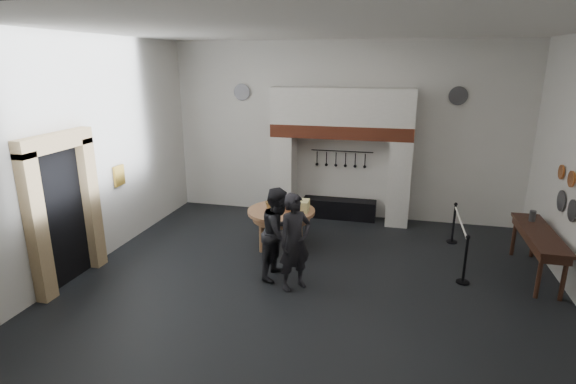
% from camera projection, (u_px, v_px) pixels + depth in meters
% --- Properties ---
extents(floor, '(9.00, 8.00, 0.02)m').
position_uv_depth(floor, '(313.00, 282.00, 8.42)').
color(floor, black).
rests_on(floor, ground).
extents(ceiling, '(9.00, 8.00, 0.02)m').
position_uv_depth(ceiling, '(317.00, 28.00, 7.16)').
color(ceiling, silver).
rests_on(ceiling, wall_back).
extents(wall_back, '(9.00, 0.02, 4.50)m').
position_uv_depth(wall_back, '(343.00, 131.00, 11.52)').
color(wall_back, silver).
rests_on(wall_back, floor).
extents(wall_front, '(9.00, 0.02, 4.50)m').
position_uv_depth(wall_front, '(234.00, 261.00, 4.06)').
color(wall_front, silver).
rests_on(wall_front, floor).
extents(wall_left, '(0.02, 8.00, 4.50)m').
position_uv_depth(wall_left, '(89.00, 153.00, 8.82)').
color(wall_left, silver).
rests_on(wall_left, floor).
extents(chimney_pier_left, '(0.55, 0.70, 2.15)m').
position_uv_depth(chimney_pier_left, '(284.00, 176.00, 11.86)').
color(chimney_pier_left, silver).
rests_on(chimney_pier_left, floor).
extents(chimney_pier_right, '(0.55, 0.70, 2.15)m').
position_uv_depth(chimney_pier_right, '(399.00, 183.00, 11.19)').
color(chimney_pier_right, silver).
rests_on(chimney_pier_right, floor).
extents(hearth_brick_band, '(3.50, 0.72, 0.32)m').
position_uv_depth(hearth_brick_band, '(341.00, 131.00, 11.18)').
color(hearth_brick_band, '#9E442B').
rests_on(hearth_brick_band, chimney_pier_left).
extents(chimney_hood, '(3.50, 0.70, 0.90)m').
position_uv_depth(chimney_hood, '(342.00, 106.00, 11.00)').
color(chimney_hood, silver).
rests_on(chimney_hood, hearth_brick_band).
extents(iron_range, '(1.90, 0.45, 0.50)m').
position_uv_depth(iron_range, '(339.00, 209.00, 11.82)').
color(iron_range, black).
rests_on(iron_range, floor).
extents(utensil_rail, '(1.60, 0.02, 0.02)m').
position_uv_depth(utensil_rail, '(342.00, 151.00, 11.58)').
color(utensil_rail, black).
rests_on(utensil_rail, wall_back).
extents(door_recess, '(0.04, 1.10, 2.50)m').
position_uv_depth(door_recess, '(62.00, 218.00, 8.16)').
color(door_recess, black).
rests_on(door_recess, floor).
extents(door_jamb_near, '(0.22, 0.30, 2.60)m').
position_uv_depth(door_jamb_near, '(36.00, 229.00, 7.47)').
color(door_jamb_near, tan).
rests_on(door_jamb_near, floor).
extents(door_jamb_far, '(0.22, 0.30, 2.60)m').
position_uv_depth(door_jamb_far, '(91.00, 204.00, 8.78)').
color(door_jamb_far, tan).
rests_on(door_jamb_far, floor).
extents(door_lintel, '(0.22, 1.70, 0.30)m').
position_uv_depth(door_lintel, '(55.00, 142.00, 7.75)').
color(door_lintel, tan).
rests_on(door_lintel, door_jamb_near).
extents(wall_plaque, '(0.05, 0.34, 0.44)m').
position_uv_depth(wall_plaque, '(119.00, 176.00, 9.74)').
color(wall_plaque, gold).
rests_on(wall_plaque, wall_left).
extents(work_table, '(1.73, 1.73, 0.07)m').
position_uv_depth(work_table, '(281.00, 211.00, 9.78)').
color(work_table, tan).
rests_on(work_table, floor).
extents(pumpkin, '(0.36, 0.36, 0.31)m').
position_uv_depth(pumpkin, '(291.00, 202.00, 9.78)').
color(pumpkin, '#E55920').
rests_on(pumpkin, work_table).
extents(cheese_block_big, '(0.22, 0.22, 0.24)m').
position_uv_depth(cheese_block_big, '(303.00, 207.00, 9.58)').
color(cheese_block_big, '#D6CC80').
rests_on(cheese_block_big, work_table).
extents(cheese_block_small, '(0.18, 0.18, 0.20)m').
position_uv_depth(cheese_block_small, '(305.00, 204.00, 9.87)').
color(cheese_block_small, '#FBEC96').
rests_on(cheese_block_small, work_table).
extents(wicker_basket, '(0.38, 0.38, 0.22)m').
position_uv_depth(wicker_basket, '(273.00, 207.00, 9.64)').
color(wicker_basket, '#9B6A38').
rests_on(wicker_basket, work_table).
extents(bread_loaf, '(0.31, 0.18, 0.13)m').
position_uv_depth(bread_loaf, '(281.00, 202.00, 10.10)').
color(bread_loaf, olive).
rests_on(bread_loaf, work_table).
extents(visitor_near, '(0.76, 0.77, 1.79)m').
position_uv_depth(visitor_near, '(295.00, 242.00, 7.98)').
color(visitor_near, black).
rests_on(visitor_near, floor).
extents(visitor_far, '(0.82, 0.97, 1.76)m').
position_uv_depth(visitor_far, '(279.00, 233.00, 8.45)').
color(visitor_far, '#222227').
rests_on(visitor_far, floor).
extents(side_table, '(0.55, 2.20, 0.06)m').
position_uv_depth(side_table, '(540.00, 233.00, 8.46)').
color(side_table, '#3B2115').
rests_on(side_table, floor).
extents(pewter_jug, '(0.12, 0.12, 0.22)m').
position_uv_depth(pewter_jug, '(532.00, 216.00, 8.98)').
color(pewter_jug, '#505155').
rests_on(pewter_jug, side_table).
extents(copper_pan_c, '(0.03, 0.30, 0.30)m').
position_uv_depth(copper_pan_c, '(571.00, 179.00, 8.07)').
color(copper_pan_c, '#C6662D').
rests_on(copper_pan_c, wall_right).
extents(copper_pan_d, '(0.03, 0.28, 0.28)m').
position_uv_depth(copper_pan_d, '(561.00, 172.00, 8.58)').
color(copper_pan_d, '#C6662D').
rests_on(copper_pan_d, wall_right).
extents(pewter_plate_mid, '(0.03, 0.40, 0.40)m').
position_uv_depth(pewter_plate_mid, '(572.00, 211.00, 7.93)').
color(pewter_plate_mid, '#4C4C51').
rests_on(pewter_plate_mid, wall_right).
extents(pewter_plate_right, '(0.03, 0.40, 0.40)m').
position_uv_depth(pewter_plate_right, '(561.00, 201.00, 8.49)').
color(pewter_plate_right, '#4C4C51').
rests_on(pewter_plate_right, wall_right).
extents(pewter_plate_back_left, '(0.44, 0.03, 0.44)m').
position_uv_depth(pewter_plate_back_left, '(242.00, 92.00, 11.83)').
color(pewter_plate_back_left, '#4C4C51').
rests_on(pewter_plate_back_left, wall_back).
extents(pewter_plate_back_right, '(0.44, 0.03, 0.44)m').
position_uv_depth(pewter_plate_back_right, '(458.00, 96.00, 10.60)').
color(pewter_plate_back_right, '#4C4C51').
rests_on(pewter_plate_back_right, wall_back).
extents(barrier_post_near, '(0.05, 0.05, 0.90)m').
position_uv_depth(barrier_post_near, '(465.00, 261.00, 8.28)').
color(barrier_post_near, black).
rests_on(barrier_post_near, floor).
extents(barrier_post_far, '(0.05, 0.05, 0.90)m').
position_uv_depth(barrier_post_far, '(454.00, 224.00, 10.14)').
color(barrier_post_far, black).
rests_on(barrier_post_far, floor).
extents(barrier_rope, '(0.04, 2.00, 0.04)m').
position_uv_depth(barrier_rope, '(461.00, 222.00, 9.10)').
color(barrier_rope, silver).
rests_on(barrier_rope, barrier_post_near).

